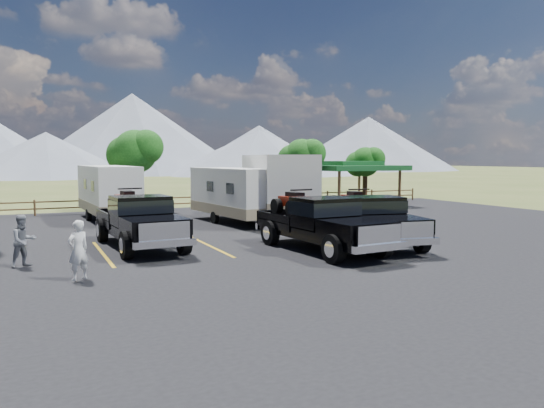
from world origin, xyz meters
name	(u,v)px	position (x,y,z in m)	size (l,w,h in m)	color
ground	(303,261)	(0.00, 0.00, 0.00)	(320.00, 320.00, 0.00)	#455725
asphalt_lot	(267,247)	(0.00, 3.00, 0.02)	(44.00, 34.00, 0.04)	black
stall_lines	(257,242)	(0.00, 4.00, 0.04)	(12.12, 5.50, 0.01)	gold
tree_ne_a	(301,157)	(8.97, 17.01, 3.48)	(3.11, 2.92, 4.76)	black
tree_ne_b	(365,162)	(14.98, 18.01, 3.13)	(2.77, 2.59, 4.27)	black
tree_north	(135,152)	(-2.03, 19.02, 3.83)	(3.46, 3.24, 5.25)	black
rail_fence	(198,201)	(2.00, 18.50, 0.61)	(36.12, 0.12, 1.00)	brown
pavilion	(350,167)	(13.00, 17.00, 2.79)	(6.20, 6.20, 3.22)	brown
mountain_range	(29,136)	(-7.63, 105.98, 7.87)	(209.00, 71.00, 20.00)	slate
rig_left	(139,219)	(-4.53, 4.86, 1.11)	(2.65, 6.75, 2.22)	black
rig_center	(320,222)	(1.38, 1.27, 1.11)	(2.70, 6.76, 2.21)	black
rig_right	(371,218)	(3.95, 1.68, 1.07)	(3.23, 6.68, 2.14)	black
trailer_left	(108,192)	(-4.33, 14.45, 1.60)	(2.58, 8.58, 2.98)	white
trailer_center	(234,194)	(1.49, 10.49, 1.55)	(2.87, 8.33, 2.88)	white
trailer_right	(277,186)	(4.04, 10.60, 1.91)	(4.51, 10.27, 3.57)	white
person_a	(78,250)	(-7.14, 0.00, 0.89)	(0.62, 0.41, 1.70)	silver
person_b	(23,241)	(-8.54, 2.65, 0.86)	(0.80, 0.62, 1.65)	slate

